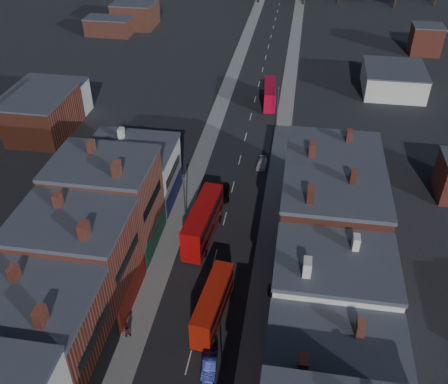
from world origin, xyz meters
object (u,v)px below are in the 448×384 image
(bus_1, at_px, (213,304))
(car_3, at_px, (262,164))
(bus_0, at_px, (203,221))
(car_2, at_px, (223,193))
(ped_1, at_px, (126,330))
(ped_3, at_px, (269,290))
(bus_2, at_px, (270,94))
(car_1, at_px, (209,365))

(bus_1, distance_m, car_3, 32.57)
(bus_0, height_order, car_2, bus_0)
(bus_0, height_order, ped_1, bus_0)
(ped_1, xyz_separation_m, ped_3, (14.66, 8.21, 0.06))
(bus_1, distance_m, ped_1, 9.70)
(bus_1, height_order, car_3, bus_1)
(bus_1, xyz_separation_m, car_2, (-2.70, 23.20, -1.65))
(car_2, bearing_deg, bus_2, 75.80)
(car_1, relative_size, car_2, 0.91)
(bus_1, relative_size, car_1, 2.42)
(ped_3, bearing_deg, car_3, -11.18)
(ped_1, relative_size, ped_3, 0.93)
(car_1, bearing_deg, bus_2, 84.98)
(car_1, bearing_deg, bus_1, 92.54)
(bus_1, xyz_separation_m, car_3, (2.30, 32.44, -1.74))
(bus_0, relative_size, car_3, 3.16)
(car_1, xyz_separation_m, ped_3, (5.10, 10.79, 0.42))
(bus_2, bearing_deg, car_3, -92.69)
(bus_0, height_order, bus_1, bus_0)
(car_2, bearing_deg, bus_1, -90.14)
(bus_1, xyz_separation_m, car_1, (0.79, -6.55, -1.60))
(bus_2, relative_size, car_3, 2.68)
(car_2, relative_size, car_3, 1.23)
(car_2, xyz_separation_m, car_3, (5.00, 9.24, -0.09))
(ped_1, bearing_deg, bus_0, -126.79)
(bus_0, xyz_separation_m, car_1, (4.55, -20.11, -2.00))
(car_2, bearing_deg, ped_1, -109.37)
(car_1, height_order, ped_1, ped_1)
(car_2, distance_m, ped_1, 27.83)
(bus_0, xyz_separation_m, ped_1, (-5.01, -17.52, -1.65))
(bus_2, bearing_deg, car_1, -95.24)
(ped_1, bearing_deg, bus_1, -176.53)
(bus_2, height_order, car_1, bus_2)
(bus_2, xyz_separation_m, car_2, (-4.25, -32.60, -1.65))
(bus_0, distance_m, car_3, 19.94)
(bus_2, bearing_deg, bus_1, -96.13)
(car_1, bearing_deg, car_2, 92.36)
(car_3, bearing_deg, bus_1, -91.24)
(car_3, distance_m, ped_1, 38.05)
(bus_1, bearing_deg, car_3, 92.33)
(bus_2, height_order, ped_1, bus_2)
(car_1, xyz_separation_m, car_2, (-3.49, 29.75, -0.05))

